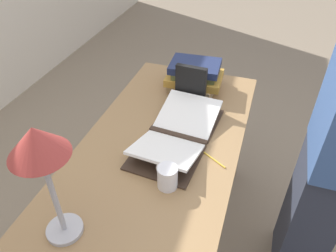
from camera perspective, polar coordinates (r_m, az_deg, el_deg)
name	(u,v)px	position (r m, az deg, el deg)	size (l,w,h in m)	color
ground_plane	(162,240)	(2.01, -1.12, -19.31)	(12.00, 12.00, 0.00)	gray
reading_desk	(160,162)	(1.51, -1.41, -6.24)	(1.42, 0.69, 0.74)	#937047
open_book	(178,133)	(1.47, 1.71, -1.31)	(0.58, 0.32, 0.08)	#38281E
book_stack_tall	(195,76)	(1.80, 4.66, 8.65)	(0.23, 0.30, 0.15)	tan
book_standing_upright	(191,86)	(1.65, 3.98, 7.01)	(0.03, 0.16, 0.21)	black
reading_lamp	(39,152)	(0.95, -21.49, -4.23)	(0.17, 0.17, 0.45)	#ADADB2
coffee_mug	(167,177)	(1.24, -0.14, -8.84)	(0.08, 0.10, 0.10)	white
pencil	(212,158)	(1.39, 7.70, -5.59)	(0.08, 0.13, 0.01)	gold
person_reader	(335,153)	(1.48, 27.10, -4.16)	(0.36, 0.23, 1.61)	#2D3342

